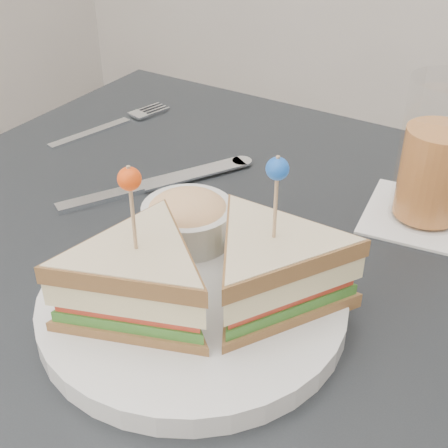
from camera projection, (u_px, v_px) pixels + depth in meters
table at (210, 330)px, 0.63m from camera, size 0.80×0.80×0.75m
plate_meal at (201, 275)px, 0.51m from camera, size 0.31×0.30×0.15m
cutlery_fork at (116, 123)px, 0.86m from camera, size 0.07×0.19×0.01m
cutlery_knife at (151, 185)px, 0.71m from camera, size 0.14×0.22×0.01m
drink_set at (436, 161)px, 0.62m from camera, size 0.13×0.13×0.15m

